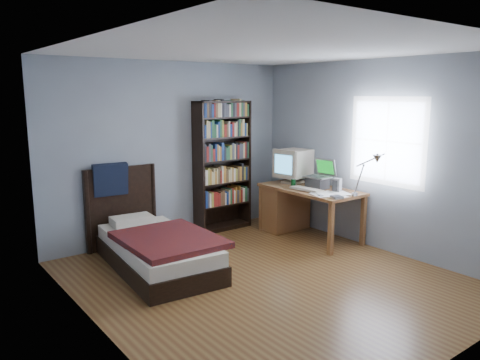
{
  "coord_description": "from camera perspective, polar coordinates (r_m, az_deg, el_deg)",
  "views": [
    {
      "loc": [
        -3.24,
        -3.76,
        2.06
      ],
      "look_at": [
        0.22,
        0.78,
        1.0
      ],
      "focal_mm": 35.0,
      "sensor_mm": 36.0,
      "label": 1
    }
  ],
  "objects": [
    {
      "name": "desk",
      "position": [
        7.07,
        6.17,
        -2.98
      ],
      "size": [
        0.75,
        1.48,
        0.73
      ],
      "color": "brown",
      "rests_on": "floor"
    },
    {
      "name": "bed",
      "position": [
        5.76,
        -10.46,
        -7.83
      ],
      "size": [
        1.11,
        2.06,
        1.16
      ],
      "color": "black",
      "rests_on": "floor"
    },
    {
      "name": "external_drive",
      "position": [
        6.13,
        11.71,
        -2.07
      ],
      "size": [
        0.16,
        0.16,
        0.03
      ],
      "primitive_type": "cube",
      "rotation": [
        0.0,
        0.0,
        -0.29
      ],
      "color": "gray",
      "rests_on": "desk"
    },
    {
      "name": "desk_lamp",
      "position": [
        5.94,
        16.0,
        2.01
      ],
      "size": [
        0.23,
        0.51,
        0.61
      ],
      "color": "#99999E",
      "rests_on": "desk"
    },
    {
      "name": "laptop",
      "position": [
        6.71,
        9.52,
        -0.03
      ],
      "size": [
        0.36,
        0.36,
        0.41
      ],
      "color": "#2D2D30",
      "rests_on": "desk"
    },
    {
      "name": "crt_monitor",
      "position": [
        7.04,
        6.57,
        1.98
      ],
      "size": [
        0.5,
        0.46,
        0.51
      ],
      "color": "beige",
      "rests_on": "desk"
    },
    {
      "name": "phone_grey",
      "position": [
        6.21,
        9.78,
        -1.87
      ],
      "size": [
        0.08,
        0.1,
        0.02
      ],
      "primitive_type": "cube",
      "rotation": [
        0.0,
        0.0,
        -0.42
      ],
      "color": "gray",
      "rests_on": "desk"
    },
    {
      "name": "keyboard",
      "position": [
        6.55,
        8.13,
        -1.12
      ],
      "size": [
        0.22,
        0.48,
        0.05
      ],
      "primitive_type": "cube",
      "rotation": [
        0.0,
        0.07,
        0.08
      ],
      "color": "#B5AB97",
      "rests_on": "desk"
    },
    {
      "name": "soda_can",
      "position": [
        6.75,
        6.52,
        -0.36
      ],
      "size": [
        0.07,
        0.07,
        0.12
      ],
      "primitive_type": "cylinder",
      "color": "#083D0C",
      "rests_on": "desk"
    },
    {
      "name": "room",
      "position": [
        5.05,
        3.63,
        1.33
      ],
      "size": [
        4.2,
        4.24,
        2.5
      ],
      "color": "brown",
      "rests_on": "ground"
    },
    {
      "name": "mouse",
      "position": [
        6.9,
        6.51,
        -0.46
      ],
      "size": [
        0.07,
        0.12,
        0.04
      ],
      "primitive_type": "ellipsoid",
      "color": "silver",
      "rests_on": "desk"
    },
    {
      "name": "speaker",
      "position": [
        6.51,
        11.79,
        -0.62
      ],
      "size": [
        0.12,
        0.12,
        0.19
      ],
      "primitive_type": "cube",
      "rotation": [
        0.0,
        0.0,
        0.31
      ],
      "color": "gray",
      "rests_on": "desk"
    },
    {
      "name": "phone_silver",
      "position": [
        6.35,
        9.05,
        -1.57
      ],
      "size": [
        0.09,
        0.11,
        0.02
      ],
      "primitive_type": "cube",
      "rotation": [
        0.0,
        0.0,
        0.58
      ],
      "color": "silver",
      "rests_on": "desk"
    },
    {
      "name": "bookshelf",
      "position": [
        7.05,
        -2.16,
        1.73
      ],
      "size": [
        0.88,
        0.3,
        1.95
      ],
      "color": "black",
      "rests_on": "floor"
    }
  ]
}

